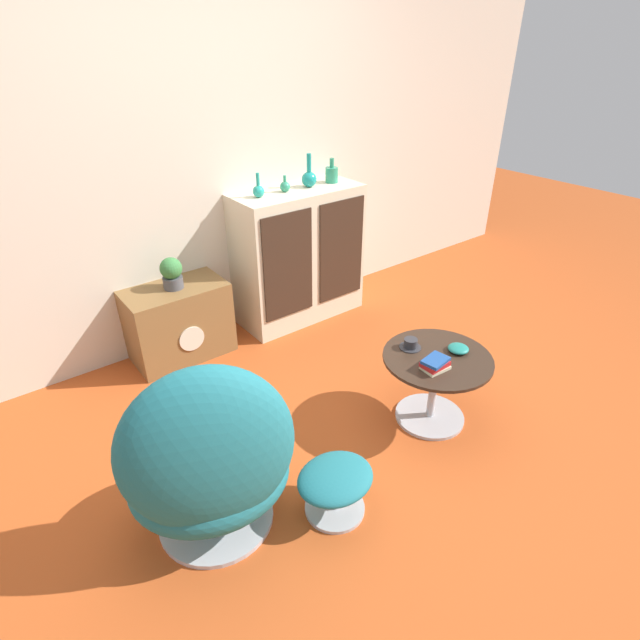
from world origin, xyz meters
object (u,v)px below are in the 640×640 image
vase_inner_right (309,178)px  teacup (410,344)px  sideboard (299,255)px  vase_rightmost (332,174)px  vase_leftmost (258,190)px  coffee_table (435,379)px  book_stack (435,364)px  tv_console (179,322)px  bowl (458,349)px  ottoman (335,483)px  egg_chair (209,464)px  potted_plant (172,273)px  vase_inner_left (285,186)px

vase_inner_right → teacup: bearing=-102.3°
sideboard → vase_rightmost: 0.64m
vase_leftmost → coffee_table: bearing=-83.0°
vase_inner_right → book_stack: bearing=-102.2°
tv_console → vase_leftmost: 1.03m
tv_console → vase_rightmost: size_ratio=3.77×
vase_rightmost → bowl: vase_rightmost is taller
vase_rightmost → vase_leftmost: bearing=180.0°
ottoman → book_stack: size_ratio=2.41×
egg_chair → book_stack: 1.24m
sideboard → teacup: sideboard is taller
vase_leftmost → bowl: vase_leftmost is taller
coffee_table → book_stack: (-0.10, -0.06, 0.18)m
vase_inner_right → book_stack: vase_inner_right is taller
sideboard → book_stack: (-0.23, -1.53, -0.04)m
sideboard → teacup: (-0.18, -1.31, -0.05)m
ottoman → bowl: 1.02m
teacup → bowl: bearing=-45.8°
ottoman → vase_inner_right: vase_inner_right is taller
coffee_table → potted_plant: size_ratio=2.87×
sideboard → vase_inner_left: vase_inner_left is taller
egg_chair → vase_rightmost: (1.77, 1.40, 0.64)m
ottoman → vase_rightmost: vase_rightmost is taller
potted_plant → book_stack: (0.75, -1.56, -0.16)m
potted_plant → sideboard: bearing=-1.7°
ottoman → vase_inner_left: vase_inner_left is taller
vase_inner_right → vase_rightmost: bearing=-0.0°
book_stack → bowl: (0.23, 0.03, -0.01)m
vase_rightmost → teacup: (-0.49, -1.32, -0.61)m
vase_inner_left → vase_inner_right: bearing=0.0°
ottoman → vase_leftmost: size_ratio=2.27×
potted_plant → vase_rightmost: bearing=-1.1°
book_stack → ottoman: bearing=-172.3°
tv_console → vase_inner_left: (0.88, -0.02, 0.78)m
vase_inner_left → bowl: vase_inner_left is taller
vase_rightmost → teacup: vase_rightmost is taller
vase_leftmost → vase_rightmost: vase_rightmost is taller
vase_inner_left → bowl: (0.10, -1.50, -0.59)m
coffee_table → book_stack: bearing=-147.5°
coffee_table → vase_leftmost: vase_leftmost is taller
vase_inner_right → ottoman: bearing=-123.4°
vase_inner_left → teacup: vase_inner_left is taller
book_stack → vase_rightmost: bearing=70.7°
coffee_table → vase_inner_left: bearing=88.8°
tv_console → coffee_table: 1.72m
tv_console → vase_rightmost: vase_rightmost is taller
coffee_table → ottoman: bearing=-169.1°
vase_inner_left → vase_leftmost: bearing=180.0°
sideboard → ottoman: size_ratio=2.73×
sideboard → book_stack: 1.55m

